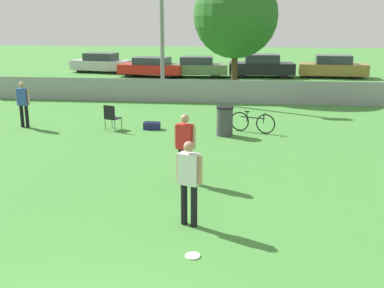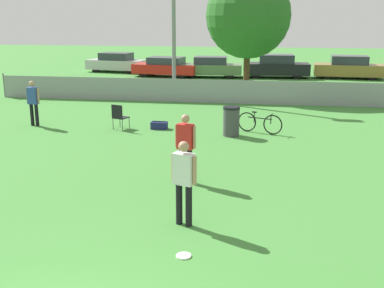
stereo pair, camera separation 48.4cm
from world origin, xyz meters
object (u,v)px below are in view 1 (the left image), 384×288
(parked_car_silver, at_px, (101,63))
(parked_car_red, at_px, (152,67))
(player_thrower_red, at_px, (185,143))
(tree_near_pole, at_px, (236,16))
(parked_car_olive, at_px, (197,67))
(spectator_in_blue, at_px, (23,101))
(folding_chair_sideline, at_px, (112,116))
(frisbee_disc, at_px, (193,256))
(gear_bag_sideline, at_px, (152,126))
(parked_car_dark, at_px, (262,66))
(trash_bin, at_px, (225,121))
(player_receiver_white, at_px, (189,177))
(parked_car_tan, at_px, (333,67))
(bicycle_sideline, at_px, (253,122))

(parked_car_silver, distance_m, parked_car_red, 4.67)
(player_thrower_red, bearing_deg, tree_near_pole, 102.45)
(parked_car_olive, bearing_deg, spectator_in_blue, -109.50)
(tree_near_pole, distance_m, folding_chair_sideline, 10.51)
(player_thrower_red, xyz_separation_m, frisbee_disc, (0.63, -3.80, -0.97))
(player_thrower_red, relative_size, parked_car_olive, 0.41)
(spectator_in_blue, xyz_separation_m, parked_car_olive, (4.72, 15.66, -0.29))
(gear_bag_sideline, bearing_deg, parked_car_dark, 74.92)
(trash_bin, bearing_deg, tree_near_pole, 89.86)
(player_receiver_white, bearing_deg, parked_car_tan, 94.46)
(player_thrower_red, bearing_deg, trash_bin, 97.05)
(frisbee_disc, bearing_deg, parked_car_silver, 110.08)
(gear_bag_sideline, distance_m, parked_car_tan, 18.60)
(player_thrower_red, xyz_separation_m, parked_car_olive, (-1.96, 20.98, -0.31))
(trash_bin, bearing_deg, parked_car_dark, 84.40)
(player_thrower_red, relative_size, parked_car_tan, 0.38)
(folding_chair_sideline, xyz_separation_m, parked_car_tan, (10.40, 16.56, 0.19))
(player_thrower_red, bearing_deg, parked_car_silver, 127.20)
(trash_bin, bearing_deg, folding_chair_sideline, 175.64)
(player_receiver_white, distance_m, gear_bag_sideline, 8.44)
(tree_near_pole, relative_size, gear_bag_sideline, 10.55)
(player_thrower_red, distance_m, parked_car_tan, 22.92)
(bicycle_sideline, distance_m, parked_car_olive, 15.91)
(trash_bin, relative_size, gear_bag_sideline, 1.74)
(bicycle_sideline, height_order, parked_car_dark, parked_car_dark)
(parked_car_olive, bearing_deg, parked_car_silver, 161.89)
(frisbee_disc, bearing_deg, player_thrower_red, 99.42)
(player_receiver_white, distance_m, spectator_in_blue, 10.56)
(parked_car_dark, relative_size, parked_car_tan, 0.98)
(spectator_in_blue, relative_size, parked_car_olive, 0.40)
(player_thrower_red, xyz_separation_m, parked_car_silver, (-9.15, 22.96, -0.31))
(player_thrower_red, height_order, trash_bin, player_thrower_red)
(gear_bag_sideline, distance_m, parked_car_silver, 18.86)
(folding_chair_sideline, bearing_deg, parked_car_tan, -102.92)
(player_receiver_white, xyz_separation_m, trash_bin, (0.32, 7.44, -0.48))
(tree_near_pole, bearing_deg, player_thrower_red, -93.02)
(frisbee_disc, relative_size, parked_car_silver, 0.06)
(tree_near_pole, xyz_separation_m, trash_bin, (-0.02, -9.34, -3.48))
(player_thrower_red, xyz_separation_m, folding_chair_sideline, (-3.35, 5.24, -0.48))
(spectator_in_blue, bearing_deg, tree_near_pole, -122.30)
(player_receiver_white, relative_size, bicycle_sideline, 1.09)
(tree_near_pole, bearing_deg, parked_car_silver, 138.71)
(trash_bin, height_order, gear_bag_sideline, trash_bin)
(parked_car_red, bearing_deg, parked_car_dark, 12.58)
(frisbee_disc, xyz_separation_m, parked_car_silver, (-9.78, 26.76, 0.66))
(spectator_in_blue, distance_m, frisbee_disc, 11.72)
(parked_car_dark, bearing_deg, player_receiver_white, -97.87)
(parked_car_tan, bearing_deg, frisbee_disc, -101.30)
(bicycle_sideline, distance_m, gear_bag_sideline, 3.64)
(trash_bin, xyz_separation_m, parked_car_tan, (6.33, 16.87, 0.19))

